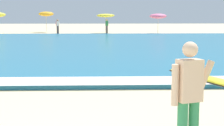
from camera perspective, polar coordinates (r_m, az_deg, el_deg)
sea at (r=24.20m, az=-3.96°, el=2.76°), size 120.00×28.00×0.14m
surf_foam at (r=10.91m, az=-6.21°, el=-2.79°), size 120.00×1.39×0.01m
surfer_with_board at (r=5.42m, az=14.12°, el=-4.03°), size 1.34×2.77×1.73m
beach_umbrella_1 at (r=44.02m, az=-10.26°, el=7.56°), size 1.76×1.77×2.46m
beach_umbrella_2 at (r=41.60m, az=-1.01°, el=7.43°), size 2.03×2.04×2.20m
beach_umbrella_3 at (r=41.60m, az=7.21°, el=7.28°), size 1.92×1.92×2.20m
beachgoer_near_row_left at (r=40.85m, az=-8.45°, el=5.75°), size 0.32×0.20×1.58m
beachgoer_near_row_mid at (r=41.43m, az=-0.80°, el=5.85°), size 0.32×0.20×1.58m
beachgoer_near_row_right at (r=41.47m, az=-8.52°, el=5.77°), size 0.32×0.20×1.58m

